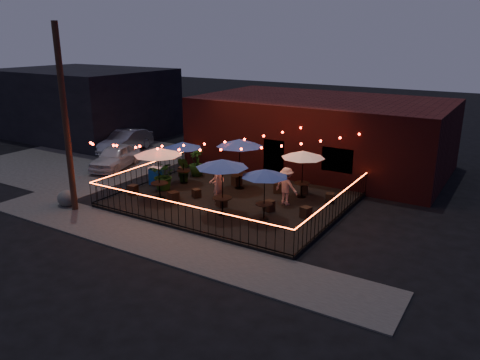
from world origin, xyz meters
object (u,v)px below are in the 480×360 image
object	(u,v)px
cafe_table_0	(158,152)
boulder	(67,198)
cafe_table_2	(222,164)
cafe_table_3	(240,143)
cafe_table_4	(265,174)
utility_pole	(65,121)
cooler	(156,176)
cafe_table_5	(303,155)
cafe_table_1	(183,146)

from	to	relation	value
cafe_table_0	boulder	size ratio (longest dim) A/B	2.79
cafe_table_2	cafe_table_3	bearing A→B (deg)	110.23
cafe_table_0	boulder	world-z (taller)	cafe_table_0
cafe_table_4	utility_pole	bearing A→B (deg)	-157.91
utility_pole	cafe_table_2	bearing A→B (deg)	23.94
utility_pole	cooler	xyz separation A→B (m)	(0.90, 4.39, -3.40)
boulder	utility_pole	bearing A→B (deg)	-14.22
utility_pole	cafe_table_5	xyz separation A→B (m)	(8.01, 6.51, -1.81)
cafe_table_3	boulder	world-z (taller)	cafe_table_3
cafe_table_0	cafe_table_4	distance (m)	5.40
cafe_table_3	cafe_table_5	xyz separation A→B (m)	(3.17, 0.42, -0.24)
cafe_table_0	cafe_table_4	size ratio (longest dim) A/B	1.22
cafe_table_0	cafe_table_2	world-z (taller)	cafe_table_2
cafe_table_1	cafe_table_2	size ratio (longest dim) A/B	0.87
cafe_table_2	utility_pole	bearing A→B (deg)	-156.06
cooler	cafe_table_3	bearing A→B (deg)	16.32
cafe_table_4	cooler	world-z (taller)	cafe_table_4
cafe_table_1	cafe_table_5	size ratio (longest dim) A/B	1.02
cafe_table_3	cafe_table_4	xyz separation A→B (m)	(2.99, -2.91, -0.33)
cafe_table_2	cafe_table_5	distance (m)	4.27
cooler	cafe_table_2	bearing A→B (deg)	-25.03
cafe_table_1	cafe_table_5	bearing A→B (deg)	10.86
cafe_table_5	cooler	world-z (taller)	cafe_table_5
cafe_table_3	cafe_table_4	bearing A→B (deg)	-44.24
cafe_table_5	boulder	xyz separation A→B (m)	(-8.69, -6.33, -1.83)
cafe_table_2	boulder	bearing A→B (deg)	-159.55
cafe_table_5	cooler	xyz separation A→B (m)	(-7.11, -2.12, -1.59)
cafe_table_4	cooler	xyz separation A→B (m)	(-6.93, 1.22, -1.51)
utility_pole	cafe_table_0	bearing A→B (deg)	49.65
cafe_table_0	cafe_table_1	size ratio (longest dim) A/B	1.03
cafe_table_1	cafe_table_5	xyz separation A→B (m)	(6.08, 1.17, 0.07)
cafe_table_5	cafe_table_1	bearing A→B (deg)	-169.14
cafe_table_1	boulder	world-z (taller)	cafe_table_1
cafe_table_0	boulder	xyz separation A→B (m)	(-3.14, -2.71, -2.00)
cafe_table_0	cooler	distance (m)	2.79
cafe_table_4	cooler	bearing A→B (deg)	170.04
utility_pole	cafe_table_2	size ratio (longest dim) A/B	2.75
cafe_table_2	cafe_table_3	distance (m)	3.61
cafe_table_5	boulder	world-z (taller)	cafe_table_5
cafe_table_3	cafe_table_4	world-z (taller)	cafe_table_3
cafe_table_2	cafe_table_5	world-z (taller)	cafe_table_2
cafe_table_1	cafe_table_3	size ratio (longest dim) A/B	0.98
cafe_table_0	cafe_table_3	bearing A→B (deg)	53.30
cafe_table_3	cooler	xyz separation A→B (m)	(-3.94, -1.69, -1.84)
cafe_table_5	boulder	size ratio (longest dim) A/B	2.66
cafe_table_1	cafe_table_2	world-z (taller)	cafe_table_2
cafe_table_0	cafe_table_5	world-z (taller)	cafe_table_0
cafe_table_1	cafe_table_4	distance (m)	6.29
cafe_table_1	cafe_table_3	distance (m)	3.02
cafe_table_1	cooler	distance (m)	2.07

